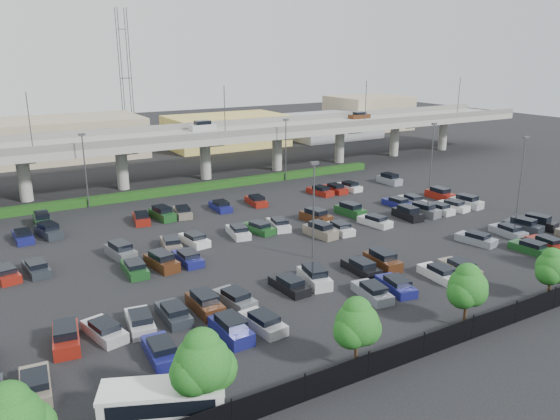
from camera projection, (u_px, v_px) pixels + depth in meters
name	position (u px, v px, depth m)	size (l,w,h in m)	color
ground	(275.00, 237.00, 63.83)	(280.00, 280.00, 0.00)	black
overpass	(175.00, 140.00, 88.25)	(150.00, 13.00, 15.80)	#999991
hedge	(194.00, 188.00, 84.34)	(66.00, 1.60, 1.10)	#173A11
fence	(463.00, 332.00, 40.41)	(70.00, 0.10, 2.00)	black
tree_row	(458.00, 290.00, 41.26)	(65.07, 3.66, 5.94)	#332316
shuttle_bus	(163.00, 402.00, 31.79)	(7.59, 5.09, 2.31)	silver
parked_cars	(292.00, 240.00, 60.93)	(63.02, 41.60, 1.67)	#252A31
light_poles	(234.00, 186.00, 61.72)	(66.90, 48.38, 10.30)	#48484D
distant_buildings	(183.00, 132.00, 119.91)	(138.00, 24.00, 9.00)	gray
comm_tower	(125.00, 75.00, 122.57)	(2.40, 2.40, 30.00)	#48484D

